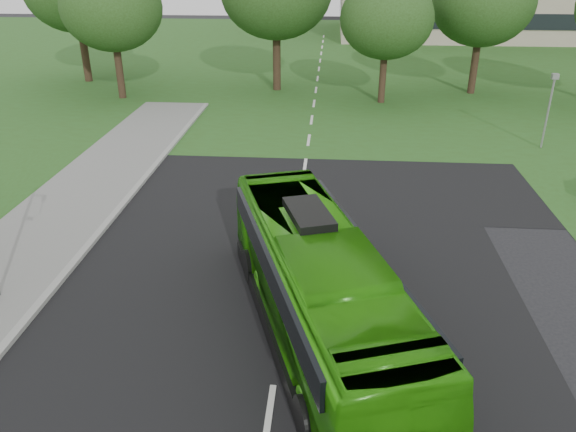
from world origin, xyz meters
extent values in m
plane|color=black|center=(0.00, 0.00, 0.00)|extent=(160.00, 160.00, 0.00)
cube|color=black|center=(0.00, 20.00, 0.01)|extent=(14.00, 120.00, 0.01)
cube|color=black|center=(0.00, 14.00, 0.01)|extent=(80.00, 12.00, 0.01)
cube|color=silver|center=(0.00, 15.00, 0.02)|extent=(0.15, 90.00, 0.01)
cube|color=#2D551C|center=(0.00, 45.00, 0.01)|extent=(120.00, 60.00, 0.01)
cylinder|color=black|center=(-13.36, 26.59, 1.65)|extent=(0.50, 0.50, 3.31)
ellipsoid|color=#244216|center=(-13.36, 26.59, 5.94)|extent=(6.57, 6.57, 5.58)
cylinder|color=black|center=(-2.87, 29.91, 1.87)|extent=(0.56, 0.56, 3.74)
cylinder|color=black|center=(4.50, 26.71, 1.50)|extent=(0.45, 0.45, 3.00)
ellipsoid|color=#244216|center=(4.50, 26.71, 5.39)|extent=(5.97, 5.97, 5.07)
cylinder|color=black|center=(11.14, 29.91, 1.70)|extent=(0.51, 0.51, 3.41)
ellipsoid|color=#244216|center=(11.14, 29.91, 6.15)|extent=(6.85, 6.85, 5.83)
cylinder|color=black|center=(-17.89, 31.73, 1.90)|extent=(0.57, 0.57, 3.81)
imported|color=#2E970D|center=(1.00, 1.01, 1.51)|extent=(5.83, 11.12, 3.03)
cylinder|color=gray|center=(12.15, 17.67, 1.81)|extent=(0.11, 0.11, 3.61)
cube|color=gray|center=(12.15, 17.67, 3.70)|extent=(0.36, 0.33, 0.27)
camera|label=1|loc=(1.15, -11.24, 9.40)|focal=35.00mm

